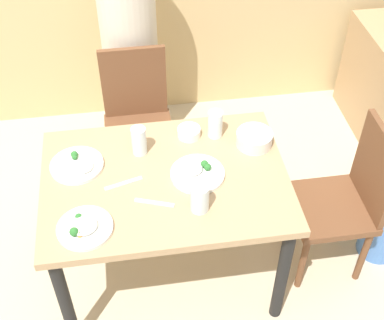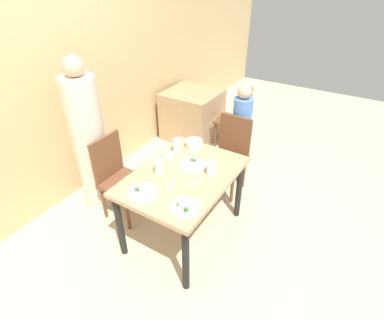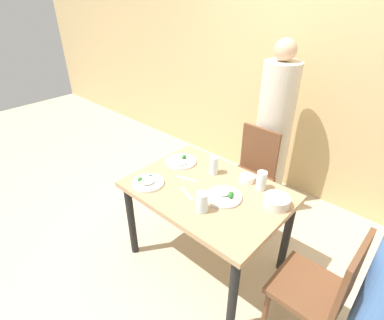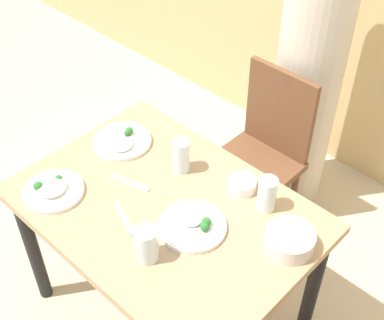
{
  "view_description": "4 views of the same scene",
  "coord_description": "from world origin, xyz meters",
  "px_view_note": "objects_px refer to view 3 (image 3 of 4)",
  "views": [
    {
      "loc": [
        -0.13,
        -1.73,
        2.5
      ],
      "look_at": [
        0.11,
        -0.09,
        0.92
      ],
      "focal_mm": 50.0,
      "sensor_mm": 36.0,
      "label": 1
    },
    {
      "loc": [
        -1.8,
        -1.2,
        2.3
      ],
      "look_at": [
        0.13,
        -0.01,
        0.82
      ],
      "focal_mm": 28.0,
      "sensor_mm": 36.0,
      "label": 2
    },
    {
      "loc": [
        1.12,
        -1.38,
        2.02
      ],
      "look_at": [
        -0.1,
        -0.06,
        0.96
      ],
      "focal_mm": 28.0,
      "sensor_mm": 36.0,
      "label": 3
    },
    {
      "loc": [
        1.04,
        -0.94,
        2.24
      ],
      "look_at": [
        0.07,
        0.07,
        0.97
      ],
      "focal_mm": 50.0,
      "sensor_mm": 36.0,
      "label": 4
    }
  ],
  "objects_px": {
    "chair_adult_spot": "(251,172)",
    "person_child": "(379,310)",
    "chair_child_spot": "(321,289)",
    "plate_rice_adult": "(224,196)",
    "bowl_curry": "(276,201)",
    "person_adult": "(273,134)",
    "glass_water_tall": "(261,181)"
  },
  "relations": [
    {
      "from": "chair_adult_spot",
      "to": "person_child",
      "type": "relative_size",
      "value": 0.74
    },
    {
      "from": "chair_adult_spot",
      "to": "person_child",
      "type": "xyz_separation_m",
      "value": [
        1.28,
        -0.79,
        0.09
      ]
    },
    {
      "from": "chair_child_spot",
      "to": "plate_rice_adult",
      "type": "distance_m",
      "value": 0.81
    },
    {
      "from": "person_child",
      "to": "bowl_curry",
      "type": "bearing_deg",
      "value": 164.32
    },
    {
      "from": "person_adult",
      "to": "bowl_curry",
      "type": "distance_m",
      "value": 1.07
    },
    {
      "from": "chair_child_spot",
      "to": "person_child",
      "type": "distance_m",
      "value": 0.29
    },
    {
      "from": "chair_adult_spot",
      "to": "plate_rice_adult",
      "type": "distance_m",
      "value": 0.83
    },
    {
      "from": "person_child",
      "to": "glass_water_tall",
      "type": "bearing_deg",
      "value": 161.72
    },
    {
      "from": "chair_child_spot",
      "to": "bowl_curry",
      "type": "xyz_separation_m",
      "value": [
        -0.45,
        0.21,
        0.29
      ]
    },
    {
      "from": "person_adult",
      "to": "plate_rice_adult",
      "type": "distance_m",
      "value": 1.11
    },
    {
      "from": "person_child",
      "to": "plate_rice_adult",
      "type": "distance_m",
      "value": 1.06
    },
    {
      "from": "chair_adult_spot",
      "to": "chair_child_spot",
      "type": "xyz_separation_m",
      "value": [
        1.0,
        -0.79,
        0.0
      ]
    },
    {
      "from": "person_adult",
      "to": "glass_water_tall",
      "type": "xyz_separation_m",
      "value": [
        0.37,
        -0.82,
        0.04
      ]
    },
    {
      "from": "person_adult",
      "to": "bowl_curry",
      "type": "relative_size",
      "value": 9.22
    },
    {
      "from": "bowl_curry",
      "to": "chair_child_spot",
      "type": "bearing_deg",
      "value": -24.45
    },
    {
      "from": "chair_adult_spot",
      "to": "person_adult",
      "type": "bearing_deg",
      "value": 90.0
    },
    {
      "from": "bowl_curry",
      "to": "glass_water_tall",
      "type": "xyz_separation_m",
      "value": [
        -0.18,
        0.1,
        0.03
      ]
    },
    {
      "from": "chair_child_spot",
      "to": "plate_rice_adult",
      "type": "bearing_deg",
      "value": -92.71
    },
    {
      "from": "person_adult",
      "to": "person_child",
      "type": "xyz_separation_m",
      "value": [
        1.28,
        -1.12,
        -0.19
      ]
    },
    {
      "from": "person_adult",
      "to": "person_child",
      "type": "height_order",
      "value": "person_adult"
    },
    {
      "from": "chair_adult_spot",
      "to": "person_child",
      "type": "height_order",
      "value": "person_child"
    },
    {
      "from": "person_adult",
      "to": "plate_rice_adult",
      "type": "height_order",
      "value": "person_adult"
    },
    {
      "from": "chair_child_spot",
      "to": "glass_water_tall",
      "type": "bearing_deg",
      "value": -115.52
    },
    {
      "from": "person_child",
      "to": "glass_water_tall",
      "type": "height_order",
      "value": "person_child"
    },
    {
      "from": "plate_rice_adult",
      "to": "glass_water_tall",
      "type": "bearing_deg",
      "value": 63.49
    },
    {
      "from": "person_adult",
      "to": "glass_water_tall",
      "type": "relative_size",
      "value": 11.46
    },
    {
      "from": "chair_adult_spot",
      "to": "person_child",
      "type": "distance_m",
      "value": 1.5
    },
    {
      "from": "chair_child_spot",
      "to": "person_child",
      "type": "relative_size",
      "value": 0.74
    },
    {
      "from": "person_child",
      "to": "bowl_curry",
      "type": "xyz_separation_m",
      "value": [
        -0.73,
        0.21,
        0.19
      ]
    },
    {
      "from": "bowl_curry",
      "to": "plate_rice_adult",
      "type": "relative_size",
      "value": 0.7
    },
    {
      "from": "person_child",
      "to": "chair_child_spot",
      "type": "bearing_deg",
      "value": 180.0
    },
    {
      "from": "plate_rice_adult",
      "to": "person_adult",
      "type": "bearing_deg",
      "value": 102.33
    }
  ]
}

